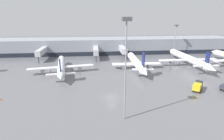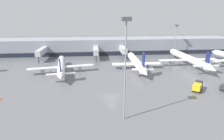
{
  "view_description": "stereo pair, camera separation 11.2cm",
  "coord_description": "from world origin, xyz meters",
  "px_view_note": "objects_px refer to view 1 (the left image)",
  "views": [
    {
      "loc": [
        -4.23,
        -44.82,
        22.43
      ],
      "look_at": [
        1.81,
        16.59,
        3.0
      ],
      "focal_mm": 28.0,
      "sensor_mm": 36.0,
      "label": 1
    },
    {
      "loc": [
        -4.12,
        -44.84,
        22.43
      ],
      "look_at": [
        1.81,
        16.59,
        3.0
      ],
      "focal_mm": 28.0,
      "sensor_mm": 36.0,
      "label": 2
    }
  ],
  "objects_px": {
    "parked_jet_1": "(61,66)",
    "parked_jet_4": "(188,59)",
    "service_truck_1": "(198,86)",
    "traffic_cone_0": "(49,76)",
    "traffic_cone_1": "(194,63)",
    "traffic_cone_2": "(11,66)",
    "parked_jet_0": "(136,63)",
    "traffic_cone_4": "(0,99)",
    "apron_light_mast_0": "(176,31)",
    "apron_light_mast_2": "(126,44)"
  },
  "relations": [
    {
      "from": "parked_jet_1",
      "to": "parked_jet_4",
      "type": "distance_m",
      "value": 56.85
    },
    {
      "from": "parked_jet_1",
      "to": "service_truck_1",
      "type": "xyz_separation_m",
      "value": [
        44.93,
        -22.23,
        -1.18
      ]
    },
    {
      "from": "traffic_cone_0",
      "to": "traffic_cone_1",
      "type": "relative_size",
      "value": 0.81
    },
    {
      "from": "parked_jet_4",
      "to": "traffic_cone_2",
      "type": "xyz_separation_m",
      "value": [
        -81.11,
        5.23,
        -2.82
      ]
    },
    {
      "from": "parked_jet_0",
      "to": "traffic_cone_1",
      "type": "xyz_separation_m",
      "value": [
        28.93,
        3.91,
        -2.16
      ]
    },
    {
      "from": "traffic_cone_4",
      "to": "apron_light_mast_0",
      "type": "height_order",
      "value": "apron_light_mast_0"
    },
    {
      "from": "parked_jet_4",
      "to": "apron_light_mast_2",
      "type": "bearing_deg",
      "value": 137.26
    },
    {
      "from": "traffic_cone_1",
      "to": "apron_light_mast_2",
      "type": "xyz_separation_m",
      "value": [
        -40.7,
        -42.43,
        16.64
      ]
    },
    {
      "from": "parked_jet_1",
      "to": "parked_jet_4",
      "type": "xyz_separation_m",
      "value": [
        56.57,
        5.64,
        0.4
      ]
    },
    {
      "from": "apron_light_mast_0",
      "to": "apron_light_mast_2",
      "type": "xyz_separation_m",
      "value": [
        -38.77,
        -60.74,
        3.18
      ]
    },
    {
      "from": "service_truck_1",
      "to": "traffic_cone_2",
      "type": "height_order",
      "value": "service_truck_1"
    },
    {
      "from": "parked_jet_1",
      "to": "apron_light_mast_2",
      "type": "height_order",
      "value": "apron_light_mast_2"
    },
    {
      "from": "apron_light_mast_0",
      "to": "traffic_cone_4",
      "type": "bearing_deg",
      "value": -145.83
    },
    {
      "from": "parked_jet_0",
      "to": "parked_jet_1",
      "type": "relative_size",
      "value": 1.08
    },
    {
      "from": "parked_jet_0",
      "to": "parked_jet_4",
      "type": "relative_size",
      "value": 0.89
    },
    {
      "from": "parked_jet_1",
      "to": "apron_light_mast_2",
      "type": "distance_m",
      "value": 42.88
    },
    {
      "from": "traffic_cone_1",
      "to": "traffic_cone_2",
      "type": "distance_m",
      "value": 85.22
    },
    {
      "from": "traffic_cone_4",
      "to": "traffic_cone_0",
      "type": "bearing_deg",
      "value": 63.36
    },
    {
      "from": "parked_jet_0",
      "to": "apron_light_mast_2",
      "type": "distance_m",
      "value": 42.8
    },
    {
      "from": "traffic_cone_1",
      "to": "service_truck_1",
      "type": "bearing_deg",
      "value": -118.01
    },
    {
      "from": "traffic_cone_2",
      "to": "traffic_cone_0",
      "type": "bearing_deg",
      "value": -37.42
    },
    {
      "from": "parked_jet_1",
      "to": "apron_light_mast_0",
      "type": "distance_m",
      "value": 64.93
    },
    {
      "from": "parked_jet_0",
      "to": "parked_jet_4",
      "type": "distance_m",
      "value": 25.02
    },
    {
      "from": "parked_jet_1",
      "to": "service_truck_1",
      "type": "distance_m",
      "value": 50.14
    },
    {
      "from": "parked_jet_1",
      "to": "parked_jet_4",
      "type": "height_order",
      "value": "parked_jet_4"
    },
    {
      "from": "traffic_cone_2",
      "to": "apron_light_mast_0",
      "type": "bearing_deg",
      "value": 9.99
    },
    {
      "from": "traffic_cone_2",
      "to": "apron_light_mast_0",
      "type": "height_order",
      "value": "apron_light_mast_0"
    },
    {
      "from": "apron_light_mast_2",
      "to": "service_truck_1",
      "type": "bearing_deg",
      "value": 27.42
    },
    {
      "from": "traffic_cone_1",
      "to": "traffic_cone_0",
      "type": "bearing_deg",
      "value": -169.21
    },
    {
      "from": "parked_jet_1",
      "to": "traffic_cone_1",
      "type": "bearing_deg",
      "value": -92.54
    },
    {
      "from": "service_truck_1",
      "to": "apron_light_mast_0",
      "type": "distance_m",
      "value": 51.18
    },
    {
      "from": "traffic_cone_2",
      "to": "parked_jet_4",
      "type": "bearing_deg",
      "value": -3.69
    },
    {
      "from": "service_truck_1",
      "to": "traffic_cone_1",
      "type": "height_order",
      "value": "service_truck_1"
    },
    {
      "from": "apron_light_mast_0",
      "to": "traffic_cone_1",
      "type": "bearing_deg",
      "value": -83.99
    },
    {
      "from": "parked_jet_1",
      "to": "traffic_cone_2",
      "type": "relative_size",
      "value": 42.16
    },
    {
      "from": "traffic_cone_0",
      "to": "parked_jet_4",
      "type": "bearing_deg",
      "value": 10.05
    },
    {
      "from": "traffic_cone_1",
      "to": "apron_light_mast_0",
      "type": "xyz_separation_m",
      "value": [
        -1.93,
        18.31,
        13.46
      ]
    },
    {
      "from": "parked_jet_0",
      "to": "apron_light_mast_0",
      "type": "bearing_deg",
      "value": -49.54
    },
    {
      "from": "parked_jet_4",
      "to": "traffic_cone_4",
      "type": "bearing_deg",
      "value": 111.58
    },
    {
      "from": "parked_jet_4",
      "to": "traffic_cone_0",
      "type": "bearing_deg",
      "value": 99.22
    },
    {
      "from": "traffic_cone_4",
      "to": "traffic_cone_1",
      "type": "bearing_deg",
      "value": 22.35
    },
    {
      "from": "traffic_cone_0",
      "to": "apron_light_mast_0",
      "type": "relative_size",
      "value": 0.04
    },
    {
      "from": "traffic_cone_0",
      "to": "traffic_cone_4",
      "type": "bearing_deg",
      "value": -116.64
    },
    {
      "from": "traffic_cone_1",
      "to": "traffic_cone_4",
      "type": "xyz_separation_m",
      "value": [
        -73.3,
        -30.14,
        -0.01
      ]
    },
    {
      "from": "traffic_cone_2",
      "to": "apron_light_mast_2",
      "type": "bearing_deg",
      "value": -46.04
    },
    {
      "from": "traffic_cone_1",
      "to": "apron_light_mast_0",
      "type": "distance_m",
      "value": 22.81
    },
    {
      "from": "apron_light_mast_0",
      "to": "traffic_cone_0",
      "type": "bearing_deg",
      "value": -153.9
    },
    {
      "from": "parked_jet_1",
      "to": "traffic_cone_4",
      "type": "relative_size",
      "value": 41.84
    },
    {
      "from": "parked_jet_4",
      "to": "traffic_cone_2",
      "type": "height_order",
      "value": "parked_jet_4"
    },
    {
      "from": "parked_jet_4",
      "to": "service_truck_1",
      "type": "relative_size",
      "value": 7.79
    }
  ]
}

